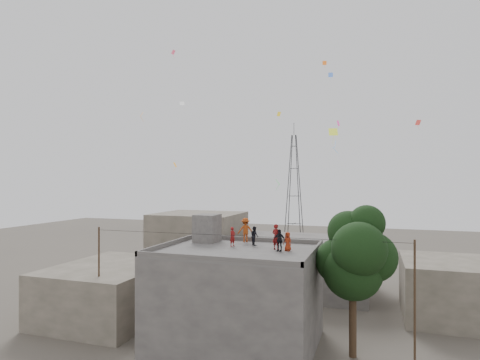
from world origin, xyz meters
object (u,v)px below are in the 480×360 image
(tree, at_px, (356,255))
(transmission_tower, at_px, (294,190))
(stair_head_box, at_px, (207,228))
(person_red_adult, at_px, (276,237))
(person_dark_adult, at_px, (279,240))

(tree, relative_size, transmission_tower, 0.45)
(transmission_tower, bearing_deg, stair_head_box, -88.77)
(transmission_tower, distance_m, person_red_adult, 39.66)
(tree, bearing_deg, transmission_tower, 106.09)
(tree, bearing_deg, person_dark_adult, -177.57)
(stair_head_box, xyz_separation_m, tree, (10.57, -2.00, -1.00))
(stair_head_box, xyz_separation_m, person_dark_adult, (5.92, -2.20, -0.30))
(transmission_tower, xyz_separation_m, person_red_adult, (6.39, -39.09, -2.14))
(stair_head_box, relative_size, person_dark_adult, 1.43)
(person_dark_adult, bearing_deg, person_red_adult, 135.23)
(person_dark_adult, bearing_deg, tree, 15.47)
(transmission_tower, distance_m, person_dark_adult, 40.23)
(stair_head_box, bearing_deg, person_red_adult, -16.78)
(person_red_adult, bearing_deg, transmission_tower, -57.59)
(stair_head_box, bearing_deg, tree, -10.74)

